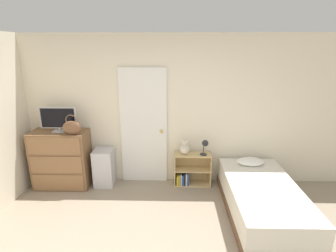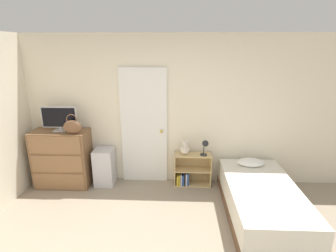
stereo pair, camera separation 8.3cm
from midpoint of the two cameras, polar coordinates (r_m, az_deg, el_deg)
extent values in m
cube|color=beige|center=(4.48, -2.74, 3.18)|extent=(10.00, 0.06, 2.55)
cube|color=white|center=(4.52, -5.83, -0.25)|extent=(0.79, 0.04, 2.02)
sphere|color=gold|center=(4.47, -2.03, -1.18)|extent=(0.06, 0.06, 0.06)
cube|color=brown|center=(4.87, -22.57, -6.68)|extent=(0.92, 0.44, 0.99)
cube|color=#89613E|center=(4.82, -23.20, -11.30)|extent=(0.85, 0.01, 0.29)
cube|color=#89613E|center=(4.68, -23.67, -7.76)|extent=(0.85, 0.01, 0.29)
cube|color=#89613E|center=(4.56, -24.14, -4.02)|extent=(0.85, 0.01, 0.29)
cube|color=#B7B7BC|center=(4.71, -22.97, -0.98)|extent=(0.21, 0.16, 0.01)
cylinder|color=#B7B7BC|center=(4.70, -23.01, -0.66)|extent=(0.04, 0.04, 0.04)
cube|color=#B7B7BC|center=(4.65, -23.28, 1.66)|extent=(0.59, 0.02, 0.35)
cube|color=black|center=(4.64, -23.35, 1.61)|extent=(0.55, 0.01, 0.32)
ellipsoid|color=brown|center=(4.44, -20.69, -0.37)|extent=(0.30, 0.10, 0.22)
torus|color=brown|center=(4.40, -20.86, 1.21)|extent=(0.18, 0.01, 0.18)
cube|color=silver|center=(4.75, -14.21, -8.72)|extent=(0.32, 0.35, 0.65)
cube|color=tan|center=(4.64, 0.96, -9.34)|extent=(0.02, 0.26, 0.57)
cube|color=tan|center=(4.67, 8.62, -9.32)|extent=(0.02, 0.26, 0.57)
cube|color=tan|center=(4.77, 4.72, -12.33)|extent=(0.60, 0.26, 0.02)
cube|color=tan|center=(4.64, 4.80, -9.35)|extent=(0.60, 0.26, 0.02)
cube|color=tan|center=(4.53, 4.89, -6.21)|extent=(0.60, 0.26, 0.02)
cube|color=tan|center=(4.76, 4.72, -8.69)|extent=(0.63, 0.01, 0.57)
cube|color=gold|center=(4.70, 1.57, -11.38)|extent=(0.03, 0.20, 0.18)
cube|color=gold|center=(4.70, 1.98, -11.30)|extent=(0.02, 0.20, 0.20)
cube|color=white|center=(4.69, 2.34, -11.36)|extent=(0.02, 0.18, 0.20)
cube|color=#3359B2|center=(4.69, 2.70, -11.43)|extent=(0.03, 0.18, 0.18)
cube|color=black|center=(4.70, 3.11, -11.10)|extent=(0.02, 0.21, 0.23)
cube|color=white|center=(4.69, 3.45, -11.21)|extent=(0.02, 0.18, 0.22)
cube|color=#3359B2|center=(4.70, 3.76, -11.12)|extent=(0.03, 0.21, 0.23)
sphere|color=beige|center=(4.49, 3.14, -5.13)|extent=(0.17, 0.17, 0.17)
sphere|color=beige|center=(4.45, 3.16, -3.82)|extent=(0.10, 0.10, 0.10)
sphere|color=silver|center=(4.41, 3.17, -4.12)|extent=(0.04, 0.04, 0.04)
sphere|color=beige|center=(4.43, 2.67, -3.36)|extent=(0.04, 0.04, 0.04)
sphere|color=beige|center=(4.44, 3.66, -3.36)|extent=(0.04, 0.04, 0.04)
cylinder|color=#262628|center=(4.52, 7.17, -6.16)|extent=(0.12, 0.12, 0.01)
cylinder|color=#262628|center=(4.48, 7.21, -5.07)|extent=(0.01, 0.01, 0.17)
sphere|color=#262628|center=(4.42, 7.57, -3.73)|extent=(0.11, 0.11, 0.11)
cube|color=brown|center=(4.22, 18.98, -16.78)|extent=(0.99, 1.91, 0.12)
cube|color=silver|center=(4.10, 19.29, -14.11)|extent=(0.96, 1.85, 0.33)
ellipsoid|color=white|center=(4.59, 17.01, -7.42)|extent=(0.44, 0.28, 0.12)
camera|label=1|loc=(0.04, -90.56, -0.17)|focal=28.00mm
camera|label=2|loc=(0.04, 89.44, 0.17)|focal=28.00mm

